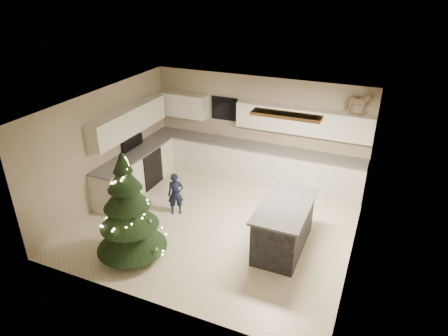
{
  "coord_description": "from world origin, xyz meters",
  "views": [
    {
      "loc": [
        2.94,
        -6.49,
        4.82
      ],
      "look_at": [
        0.0,
        0.35,
        1.15
      ],
      "focal_mm": 32.0,
      "sensor_mm": 36.0,
      "label": 1
    }
  ],
  "objects": [
    {
      "name": "room_shell",
      "position": [
        0.02,
        0.0,
        1.75
      ],
      "size": [
        5.52,
        5.02,
        2.61
      ],
      "color": "#AEA18B",
      "rests_on": "ground_plane"
    },
    {
      "name": "ground_plane",
      "position": [
        0.0,
        0.0,
        0.0
      ],
      "size": [
        5.5,
        5.5,
        0.0
      ],
      "primitive_type": "plane",
      "color": "beige"
    },
    {
      "name": "rocking_horse",
      "position": [
        2.3,
        2.33,
        2.26
      ],
      "size": [
        0.59,
        0.3,
        0.51
      ],
      "rotation": [
        0.0,
        0.0,
        1.63
      ],
      "color": "brown",
      "rests_on": "cabinetry"
    },
    {
      "name": "island",
      "position": [
        1.49,
        -0.24,
        0.48
      ],
      "size": [
        0.9,
        1.7,
        0.95
      ],
      "color": "black",
      "rests_on": "ground_plane"
    },
    {
      "name": "bar_stool",
      "position": [
        1.05,
        0.49,
        0.53
      ],
      "size": [
        0.37,
        0.37,
        0.7
      ],
      "rotation": [
        0.0,
        0.0,
        -0.15
      ],
      "color": "brown",
      "rests_on": "ground_plane"
    },
    {
      "name": "toddler",
      "position": [
        -1.0,
        0.01,
        0.48
      ],
      "size": [
        0.42,
        0.38,
        0.95
      ],
      "primitive_type": "imported",
      "rotation": [
        0.0,
        0.0,
        0.57
      ],
      "color": "#112033",
      "rests_on": "ground_plane"
    },
    {
      "name": "christmas_tree",
      "position": [
        -1.03,
        -1.6,
        0.88
      ],
      "size": [
        1.34,
        1.3,
        2.14
      ],
      "rotation": [
        0.0,
        0.0,
        0.17
      ],
      "color": "#3F2816",
      "rests_on": "ground_plane"
    },
    {
      "name": "cabinetry",
      "position": [
        -0.91,
        1.65,
        0.76
      ],
      "size": [
        5.5,
        3.2,
        2.0
      ],
      "color": "white",
      "rests_on": "ground_plane"
    }
  ]
}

